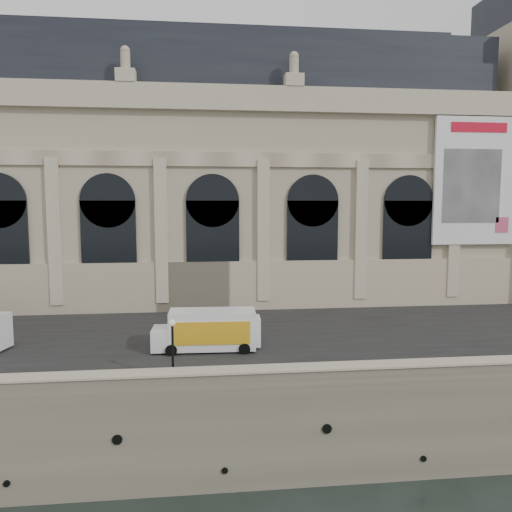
% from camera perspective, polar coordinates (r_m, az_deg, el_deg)
% --- Properties ---
extents(ground, '(260.00, 260.00, 0.00)m').
position_cam_1_polar(ground, '(32.51, 4.22, -24.99)').
color(ground, black).
rests_on(ground, ground).
extents(quay, '(160.00, 70.00, 6.00)m').
position_cam_1_polar(quay, '(64.07, -1.57, -6.33)').
color(quay, gray).
rests_on(quay, ground).
extents(street, '(160.00, 24.00, 0.06)m').
position_cam_1_polar(street, '(43.04, 0.81, -8.37)').
color(street, '#2D2D2D').
rests_on(street, quay).
extents(parapet, '(160.00, 1.40, 1.21)m').
position_cam_1_polar(parapet, '(30.20, 4.10, -13.58)').
color(parapet, gray).
rests_on(parapet, quay).
extents(museum, '(69.00, 18.70, 29.10)m').
position_cam_1_polar(museum, '(58.29, -7.21, 8.94)').
color(museum, '#B5A98B').
rests_on(museum, quay).
extents(van_c, '(5.22, 2.35, 2.28)m').
position_cam_1_polar(van_c, '(37.74, -3.82, -8.67)').
color(van_c, white).
rests_on(van_c, quay).
extents(box_truck, '(7.53, 2.89, 3.00)m').
position_cam_1_polar(box_truck, '(36.94, -5.67, -8.47)').
color(box_truck, white).
rests_on(box_truck, quay).
extents(lamp_left, '(0.39, 0.39, 3.86)m').
position_cam_1_polar(lamp_left, '(30.79, -9.50, -10.70)').
color(lamp_left, black).
rests_on(lamp_left, quay).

